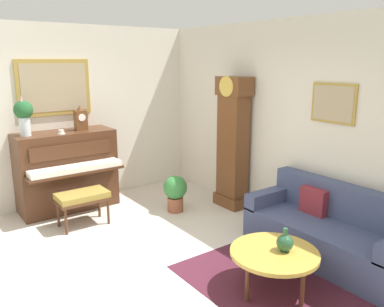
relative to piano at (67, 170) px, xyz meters
The scene contains 14 objects.
ground_plane 2.33m from the piano, ahead, with size 6.40×6.00×0.10m, color beige.
wall_left 0.88m from the piano, behind, with size 0.13×4.90×2.80m.
wall_back 3.36m from the piano, 46.52° to the left, with size 5.30×0.13×2.80m.
area_rug 3.66m from the piano, 16.17° to the left, with size 2.10×1.50×0.01m, color #4C1E2D.
piano is the anchor object (origin of this frame).
piano_bench 0.80m from the piano, ahead, with size 0.42×0.70×0.48m.
grandfather_clock 2.57m from the piano, 56.45° to the left, with size 0.52×0.34×2.03m.
couch 3.85m from the piano, 30.04° to the left, with size 1.90×0.80×0.84m.
coffee_table 3.53m from the piano, 14.66° to the left, with size 0.88×0.88×0.42m.
mantel_clock 0.81m from the piano, 89.51° to the left, with size 0.13×0.18×0.38m.
flower_vase 1.06m from the piano, 89.81° to the right, with size 0.26×0.26×0.58m.
teacup 0.65m from the piano, 31.97° to the right, with size 0.12×0.12×0.06m.
green_jug 3.60m from the piano, 15.75° to the left, with size 0.17×0.17×0.24m.
potted_plant 1.69m from the piano, 49.33° to the left, with size 0.36×0.36×0.56m.
Camera 1 is at (3.56, -1.83, 2.26)m, focal length 36.64 mm.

